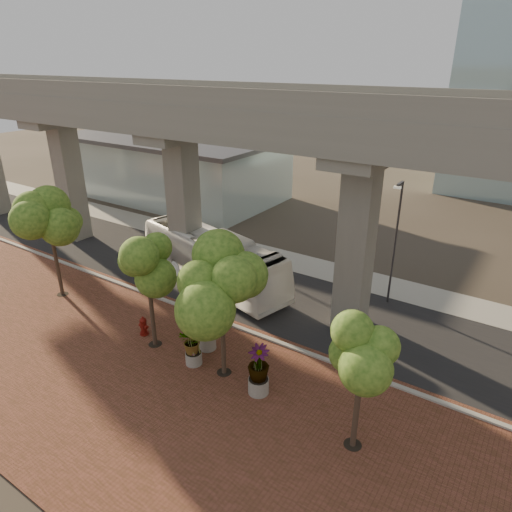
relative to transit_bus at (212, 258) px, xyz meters
The scene contains 18 objects.
ground 4.35m from the transit_bus, 25.92° to the right, with size 160.00×160.00×0.00m, color #332D25.
brick_plaza 10.52m from the transit_bus, 69.76° to the right, with size 70.00×13.00×0.06m, color brown.
asphalt_road 3.98m from the transit_bus, ahead, with size 90.00×8.00×0.04m, color black.
curb_strip 5.44m from the transit_bus, 46.19° to the right, with size 70.00×0.25×0.16m, color #9C9B91.
far_sidewalk 6.99m from the transit_bus, 58.01° to the left, with size 90.00×3.00×0.06m, color #9C9B91.
transit_viaduct 6.64m from the transit_bus, ahead, with size 72.00×5.60×12.40m.
station_pavilion 21.79m from the transit_bus, 139.02° to the left, with size 23.00×13.00×6.30m.
transit_bus is the anchor object (origin of this frame).
fire_hydrant 7.19m from the transit_bus, 82.47° to the right, with size 0.54×0.48×1.08m.
planter_front 8.94m from the transit_bus, 57.19° to the right, with size 1.78×1.78×1.96m.
planter_right 11.41m from the transit_bus, 41.14° to the right, with size 2.26×2.26×2.42m.
planter_left 7.66m from the transit_bus, 53.36° to the right, with size 2.00×2.00×2.20m.
street_tree_far_west 10.05m from the transit_bus, 135.04° to the right, with size 4.07×4.07×6.88m.
street_tree_near_west 8.18m from the transit_bus, 74.18° to the right, with size 3.34×3.34×6.00m.
street_tree_near_east 10.18m from the transit_bus, 48.21° to the right, with size 4.39×4.39×6.68m.
street_tree_far_east 15.72m from the transit_bus, 31.14° to the right, with size 3.20×3.20×5.80m.
streetlamp_west 7.48m from the transit_bus, 137.12° to the left, with size 0.42×1.22×8.39m.
streetlamp_east 11.54m from the transit_bus, 18.98° to the left, with size 0.37×1.09×7.51m.
Camera 1 is at (13.87, -19.28, 13.70)m, focal length 32.00 mm.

